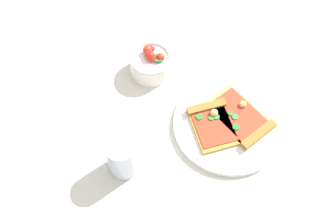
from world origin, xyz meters
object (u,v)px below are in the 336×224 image
object	(u,v)px
plate	(229,125)
pizza_slice_near	(241,119)
pizza_slice_far	(212,122)
soda_glass	(122,155)
salad_bowl	(151,63)

from	to	relation	value
plate	pizza_slice_near	distance (m)	0.03
pizza_slice_near	pizza_slice_far	bearing A→B (deg)	155.75
soda_glass	plate	bearing A→B (deg)	-8.41
pizza_slice_far	pizza_slice_near	bearing A→B (deg)	-24.25
soda_glass	pizza_slice_far	bearing A→B (deg)	-4.35
pizza_slice_far	soda_glass	distance (m)	0.23
pizza_slice_near	soda_glass	world-z (taller)	soda_glass
salad_bowl	soda_glass	bearing A→B (deg)	-132.83
plate	pizza_slice_near	world-z (taller)	pizza_slice_near
pizza_slice_far	salad_bowl	bearing A→B (deg)	100.61
pizza_slice_far	salad_bowl	xyz separation A→B (m)	(-0.04, 0.22, 0.01)
pizza_slice_far	soda_glass	bearing A→B (deg)	175.65
pizza_slice_near	soda_glass	distance (m)	0.30
plate	salad_bowl	world-z (taller)	salad_bowl
plate	pizza_slice_near	size ratio (longest dim) A/B	1.56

